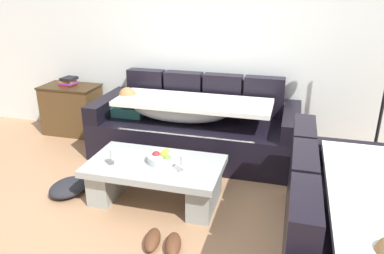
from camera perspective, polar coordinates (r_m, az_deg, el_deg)
ground_plane at (r=3.09m, az=-7.15°, el=-16.57°), size 14.00×14.00×0.00m
back_wall at (r=4.53m, az=2.66°, el=14.39°), size 9.00×0.10×2.70m
couch_along_wall at (r=4.30m, az=0.03°, el=-0.01°), size 2.29×0.92×0.88m
couch_near_window at (r=2.77m, az=23.35°, el=-14.89°), size 0.92×1.94×0.88m
coffee_table at (r=3.44m, az=-5.57°, el=-7.55°), size 1.20×0.68×0.38m
fruit_bowl at (r=3.37m, az=-4.41°, el=-4.64°), size 0.28×0.28×0.10m
wine_glass_near_left at (r=3.31m, az=-11.76°, el=-4.08°), size 0.07×0.07×0.17m
wine_glass_near_right at (r=3.13m, az=-1.24°, el=-5.16°), size 0.07×0.07×0.17m
open_magazine at (r=3.29m, az=-1.54°, el=-5.92°), size 0.30×0.24×0.01m
side_cabinet at (r=5.18m, az=-17.72°, el=2.56°), size 0.72×0.44×0.64m
book_stack_on_cabinet at (r=5.08m, az=-18.23°, el=6.59°), size 0.20×0.21×0.11m
floor_lamp at (r=3.93m, az=27.14°, el=7.59°), size 0.33×0.31×1.95m
pair_of_shoes at (r=2.98m, az=-4.46°, el=-17.00°), size 0.35×0.30×0.09m
crumpled_garment at (r=3.80m, az=-18.21°, el=-8.69°), size 0.38×0.45×0.12m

